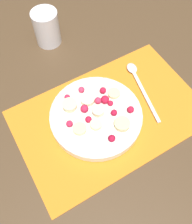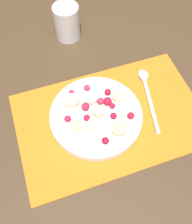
% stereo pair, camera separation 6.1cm
% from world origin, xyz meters
% --- Properties ---
extents(ground_plane, '(3.00, 3.00, 0.00)m').
position_xyz_m(ground_plane, '(0.00, 0.00, 0.00)').
color(ground_plane, '#4C3823').
extents(placemat, '(0.47, 0.30, 0.01)m').
position_xyz_m(placemat, '(0.00, 0.00, 0.00)').
color(placemat, orange).
rests_on(placemat, ground_plane).
extents(fruit_bowl, '(0.23, 0.23, 0.05)m').
position_xyz_m(fruit_bowl, '(-0.04, 0.01, 0.02)').
color(fruit_bowl, white).
rests_on(fruit_bowl, placemat).
extents(spoon, '(0.06, 0.20, 0.01)m').
position_xyz_m(spoon, '(0.12, 0.05, 0.01)').
color(spoon, silver).
rests_on(spoon, placemat).
extents(drinking_glass, '(0.08, 0.08, 0.10)m').
position_xyz_m(drinking_glass, '(-0.02, 0.32, 0.05)').
color(drinking_glass, white).
rests_on(drinking_glass, ground_plane).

